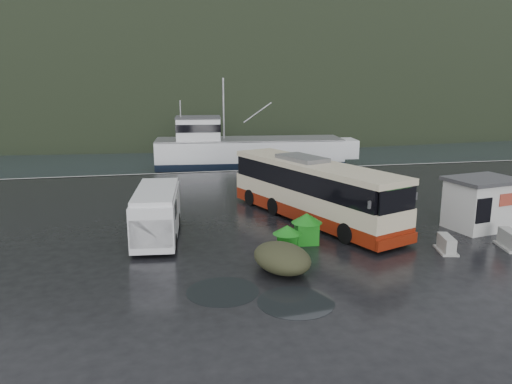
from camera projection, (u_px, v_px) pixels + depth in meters
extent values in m
plane|color=black|center=(291.00, 241.00, 25.62)|extent=(160.00, 160.00, 0.00)
cube|color=black|center=(178.00, 109.00, 130.61)|extent=(300.00, 180.00, 0.02)
cube|color=#999993|center=(231.00, 171.00, 44.71)|extent=(160.00, 0.60, 1.50)
ellipsoid|color=black|center=(184.00, 93.00, 266.19)|extent=(780.00, 540.00, 570.00)
cylinder|color=black|center=(296.00, 302.00, 18.67)|extent=(2.92, 2.92, 0.01)
cylinder|color=black|center=(223.00, 291.00, 19.61)|extent=(2.89, 2.89, 0.01)
cylinder|color=black|center=(384.00, 215.00, 30.55)|extent=(2.43, 2.43, 0.01)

